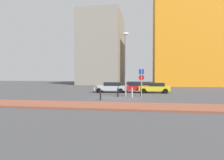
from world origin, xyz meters
name	(u,v)px	position (x,y,z in m)	size (l,w,h in m)	color
ground_plane	(117,98)	(0.00, 0.00, 0.00)	(120.00, 120.00, 0.00)	#424244
sidewalk_brick	(106,106)	(0.00, -5.89, 0.07)	(40.00, 3.48, 0.14)	brown
parked_car_silver	(111,87)	(-1.76, 6.84, 0.75)	(4.33, 2.06, 1.40)	#B7BABF
parked_car_red	(135,87)	(1.43, 7.37, 0.75)	(4.22, 2.08, 1.48)	red
parked_car_yellow	(155,88)	(4.06, 6.98, 0.71)	(4.18, 2.15, 1.36)	gold
parking_sign_post	(141,79)	(2.44, 1.28, 1.92)	(0.59, 0.17, 3.04)	gray
parking_meter	(118,87)	(-0.25, 2.66, 0.94)	(0.18, 0.14, 1.46)	#4C4C51
street_lamp	(126,59)	(0.68, 1.93, 4.18)	(0.70, 0.36, 7.11)	gray
traffic_bollard_near	(100,95)	(-1.34, -1.94, 0.46)	(0.14, 0.14, 0.91)	black
traffic_bollard_mid	(118,93)	(-0.09, 1.12, 0.47)	(0.17, 0.17, 0.94)	black
traffic_bollard_far	(132,93)	(1.49, 0.71, 0.53)	(0.13, 0.13, 1.06)	#B7B7BC
traffic_bollard_edge	(141,92)	(2.37, 2.37, 0.52)	(0.15, 0.15, 1.04)	black
building_colorful_midrise	(190,37)	(13.18, 29.84, 11.33)	(16.82, 13.85, 22.66)	orange
building_under_construction	(103,50)	(-8.78, 34.03, 9.42)	(10.61, 15.45, 18.84)	gray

